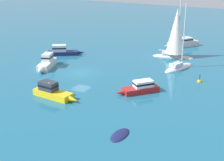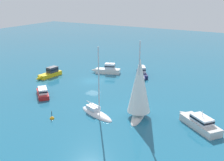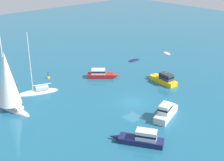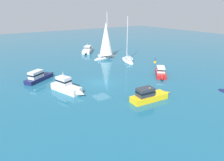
{
  "view_description": "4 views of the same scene",
  "coord_description": "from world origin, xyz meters",
  "px_view_note": "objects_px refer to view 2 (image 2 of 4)",
  "views": [
    {
      "loc": [
        38.16,
        25.1,
        15.87
      ],
      "look_at": [
        2.92,
        6.87,
        0.94
      ],
      "focal_mm": 51.39,
      "sensor_mm": 36.0,
      "label": 1
    },
    {
      "loc": [
        -28.97,
        42.88,
        16.89
      ],
      "look_at": [
        -6.81,
        4.33,
        2.42
      ],
      "focal_mm": 44.71,
      "sensor_mm": 36.0,
      "label": 2
    },
    {
      "loc": [
        -29.66,
        -28.55,
        20.8
      ],
      "look_at": [
        1.71,
        6.65,
        1.0
      ],
      "focal_mm": 49.43,
      "sensor_mm": 36.0,
      "label": 3
    },
    {
      "loc": [
        26.72,
        -15.82,
        11.66
      ],
      "look_at": [
        2.89,
        0.22,
        1.24
      ],
      "focal_mm": 32.45,
      "sensor_mm": 36.0,
      "label": 4
    }
  ],
  "objects_px": {
    "launch": "(43,92)",
    "cabin_cruiser_2": "(50,73)",
    "sailboat": "(139,89)",
    "cabin_cruiser_1": "(142,72)",
    "ketch": "(96,113)",
    "motor_cruiser": "(107,69)",
    "channel_buoy": "(52,119)",
    "cabin_cruiser": "(199,122)"
  },
  "relations": [
    {
      "from": "motor_cruiser",
      "to": "channel_buoy",
      "type": "bearing_deg",
      "value": 83.04
    },
    {
      "from": "motor_cruiser",
      "to": "cabin_cruiser",
      "type": "relative_size",
      "value": 0.93
    },
    {
      "from": "cabin_cruiser_2",
      "to": "channel_buoy",
      "type": "bearing_deg",
      "value": 47.32
    },
    {
      "from": "ketch",
      "to": "cabin_cruiser_1",
      "type": "xyz_separation_m",
      "value": [
        2.09,
        -20.62,
        0.54
      ]
    },
    {
      "from": "cabin_cruiser_1",
      "to": "cabin_cruiser_2",
      "type": "relative_size",
      "value": 0.95
    },
    {
      "from": "sailboat",
      "to": "launch",
      "type": "bearing_deg",
      "value": -99.05
    },
    {
      "from": "ketch",
      "to": "cabin_cruiser",
      "type": "bearing_deg",
      "value": 33.82
    },
    {
      "from": "cabin_cruiser",
      "to": "channel_buoy",
      "type": "xyz_separation_m",
      "value": [
        18.1,
        7.54,
        -0.69
      ]
    },
    {
      "from": "channel_buoy",
      "to": "cabin_cruiser",
      "type": "bearing_deg",
      "value": -157.39
    },
    {
      "from": "launch",
      "to": "ketch",
      "type": "bearing_deg",
      "value": -146.26
    },
    {
      "from": "launch",
      "to": "cabin_cruiser_1",
      "type": "bearing_deg",
      "value": -75.19
    },
    {
      "from": "cabin_cruiser",
      "to": "channel_buoy",
      "type": "bearing_deg",
      "value": 60.77
    },
    {
      "from": "launch",
      "to": "cabin_cruiser_2",
      "type": "xyz_separation_m",
      "value": [
        6.42,
        -9.01,
        0.09
      ]
    },
    {
      "from": "cabin_cruiser",
      "to": "ketch",
      "type": "distance_m",
      "value": 14.02
    },
    {
      "from": "ketch",
      "to": "cabin_cruiser_2",
      "type": "bearing_deg",
      "value": 169.88
    },
    {
      "from": "motor_cruiser",
      "to": "channel_buoy",
      "type": "xyz_separation_m",
      "value": [
        -4.75,
        22.79,
        -0.8
      ]
    },
    {
      "from": "sailboat",
      "to": "ketch",
      "type": "distance_m",
      "value": 7.14
    },
    {
      "from": "launch",
      "to": "cabin_cruiser_2",
      "type": "bearing_deg",
      "value": -12.88
    },
    {
      "from": "launch",
      "to": "channel_buoy",
      "type": "distance_m",
      "value": 9.33
    },
    {
      "from": "ketch",
      "to": "cabin_cruiser_1",
      "type": "distance_m",
      "value": 20.74
    },
    {
      "from": "cabin_cruiser",
      "to": "channel_buoy",
      "type": "distance_m",
      "value": 19.62
    },
    {
      "from": "motor_cruiser",
      "to": "cabin_cruiser_1",
      "type": "distance_m",
      "value": 7.45
    },
    {
      "from": "channel_buoy",
      "to": "motor_cruiser",
      "type": "bearing_deg",
      "value": -78.23
    },
    {
      "from": "sailboat",
      "to": "cabin_cruiser_1",
      "type": "height_order",
      "value": "sailboat"
    },
    {
      "from": "cabin_cruiser_1",
      "to": "cabin_cruiser_2",
      "type": "bearing_deg",
      "value": -90.8
    },
    {
      "from": "motor_cruiser",
      "to": "cabin_cruiser",
      "type": "distance_m",
      "value": 27.47
    },
    {
      "from": "launch",
      "to": "cabin_cruiser_2",
      "type": "height_order",
      "value": "cabin_cruiser_2"
    },
    {
      "from": "cabin_cruiser_1",
      "to": "channel_buoy",
      "type": "bearing_deg",
      "value": -38.25
    },
    {
      "from": "sailboat",
      "to": "ketch",
      "type": "bearing_deg",
      "value": -78.05
    },
    {
      "from": "cabin_cruiser_1",
      "to": "cabin_cruiser_2",
      "type": "distance_m",
      "value": 18.89
    },
    {
      "from": "motor_cruiser",
      "to": "cabin_cruiser_2",
      "type": "distance_m",
      "value": 11.89
    },
    {
      "from": "motor_cruiser",
      "to": "ketch",
      "type": "distance_m",
      "value": 20.71
    },
    {
      "from": "sailboat",
      "to": "ketch",
      "type": "xyz_separation_m",
      "value": [
        5.51,
        2.41,
        -3.85
      ]
    },
    {
      "from": "motor_cruiser",
      "to": "cabin_cruiser_2",
      "type": "relative_size",
      "value": 0.99
    },
    {
      "from": "ketch",
      "to": "cabin_cruiser_2",
      "type": "height_order",
      "value": "ketch"
    },
    {
      "from": "cabin_cruiser",
      "to": "cabin_cruiser_1",
      "type": "distance_m",
      "value": 23.4
    },
    {
      "from": "sailboat",
      "to": "cabin_cruiser",
      "type": "relative_size",
      "value": 1.64
    },
    {
      "from": "launch",
      "to": "channel_buoy",
      "type": "xyz_separation_m",
      "value": [
        -7.21,
        5.89,
        -0.62
      ]
    },
    {
      "from": "motor_cruiser",
      "to": "ketch",
      "type": "xyz_separation_m",
      "value": [
        -9.23,
        18.53,
        -0.63
      ]
    },
    {
      "from": "sailboat",
      "to": "launch",
      "type": "relative_size",
      "value": 2.21
    },
    {
      "from": "motor_cruiser",
      "to": "cabin_cruiser_1",
      "type": "height_order",
      "value": "motor_cruiser"
    },
    {
      "from": "motor_cruiser",
      "to": "sailboat",
      "type": "height_order",
      "value": "sailboat"
    }
  ]
}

